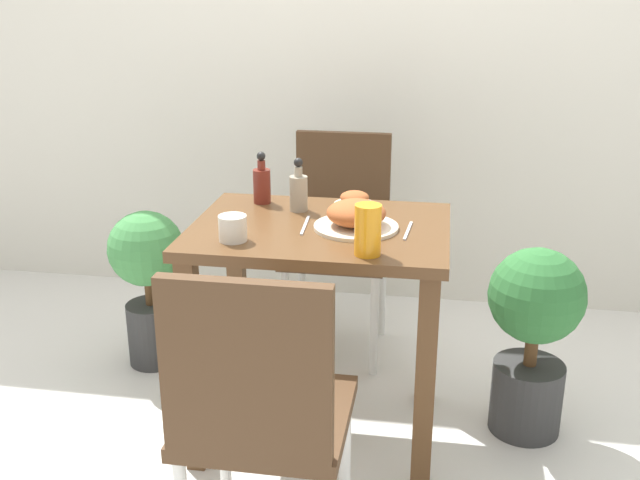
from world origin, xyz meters
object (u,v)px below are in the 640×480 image
condiment_bottle (299,191)px  potted_plant_right (533,329)px  sauce_bottle (262,184)px  chair_near (260,410)px  juice_glass (368,230)px  food_plate (356,216)px  potted_plant_left (148,273)px  chair_far (339,230)px  side_plate (355,200)px  drink_cup (233,228)px

condiment_bottle → potted_plant_right: bearing=-1.2°
sauce_bottle → potted_plant_right: (0.96, -0.09, -0.44)m
sauce_bottle → condiment_bottle: same height
chair_near → juice_glass: 0.60m
chair_near → potted_plant_right: bearing=-131.9°
food_plate → condiment_bottle: 0.27m
sauce_bottle → potted_plant_left: (-0.52, 0.16, -0.44)m
juice_glass → condiment_bottle: (-0.28, 0.39, -0.00)m
chair_near → chair_far: same height
side_plate → juice_glass: size_ratio=0.96×
sauce_bottle → potted_plant_left: size_ratio=0.28×
chair_far → juice_glass: (0.21, -0.93, 0.32)m
potted_plant_right → potted_plant_left: bearing=170.4°
sauce_bottle → condiment_bottle: size_ratio=1.00×
chair_far → side_plate: size_ratio=6.34×
side_plate → potted_plant_right: 0.75m
side_plate → juice_glass: juice_glass is taller
condiment_bottle → potted_plant_right: 0.93m
drink_cup → potted_plant_left: size_ratio=0.13×
side_plate → potted_plant_right: (0.63, -0.09, -0.40)m
chair_near → food_plate: bearing=-102.4°
food_plate → side_plate: 0.24m
chair_near → juice_glass: size_ratio=6.08×
drink_cup → sauce_bottle: bearing=91.0°
chair_near → chair_far: 1.39m
chair_near → potted_plant_left: size_ratio=1.39×
chair_far → sauce_bottle: sauce_bottle is taller
drink_cup → potted_plant_right: (0.95, 0.32, -0.41)m
juice_glass → sauce_bottle: 0.62m
side_plate → potted_plant_right: bearing=-8.4°
chair_far → potted_plant_right: chair_far is taller
chair_near → sauce_bottle: sauce_bottle is taller
juice_glass → chair_near: bearing=-114.5°
side_plate → potted_plant_left: side_plate is taller
chair_far → drink_cup: (-0.20, -0.87, 0.29)m
food_plate → condiment_bottle: size_ratio=1.47×
chair_far → condiment_bottle: (-0.06, -0.54, 0.32)m
potted_plant_left → potted_plant_right: 1.50m
drink_cup → potted_plant_left: drink_cup is taller
chair_far → drink_cup: bearing=-103.0°
potted_plant_right → condiment_bottle: bearing=178.8°
food_plate → side_plate: (-0.03, 0.24, -0.02)m
drink_cup → potted_plant_left: 0.88m
juice_glass → condiment_bottle: condiment_bottle is taller
drink_cup → sauce_bottle: sauce_bottle is taller
chair_near → drink_cup: size_ratio=10.61×
condiment_bottle → juice_glass: bearing=-54.4°
side_plate → potted_plant_left: 0.95m
sauce_bottle → potted_plant_right: sauce_bottle is taller
chair_near → drink_cup: 0.63m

